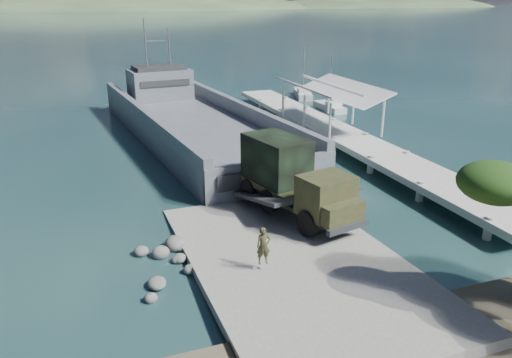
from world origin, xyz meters
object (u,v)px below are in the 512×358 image
at_px(pier, 335,125).
at_px(sailboat_near, 330,107).
at_px(military_truck, 292,178).
at_px(landing_craft, 194,129).
at_px(sailboat_far, 303,94).
at_px(soldier, 263,253).

height_order(pier, sailboat_near, sailboat_near).
xyz_separation_m(pier, sailboat_near, (6.18, 12.40, -1.24)).
bearing_deg(sailboat_near, military_truck, -122.84).
distance_m(pier, landing_craft, 13.33).
xyz_separation_m(landing_craft, military_truck, (1.31, -19.90, 1.67)).
height_order(landing_craft, sailboat_far, landing_craft).
height_order(military_truck, soldier, military_truck).
bearing_deg(military_truck, sailboat_far, 50.76).
bearing_deg(military_truck, sailboat_near, 44.61).
bearing_deg(sailboat_far, landing_craft, -123.26).
bearing_deg(sailboat_far, military_truck, -98.99).
distance_m(military_truck, sailboat_near, 31.66).
xyz_separation_m(soldier, sailboat_far, (21.59, 41.48, -1.02)).
bearing_deg(soldier, sailboat_near, 61.95).
relative_size(pier, sailboat_far, 5.81).
height_order(landing_craft, military_truck, landing_craft).
xyz_separation_m(pier, sailboat_far, (6.68, 21.08, -1.20)).
relative_size(sailboat_near, sailboat_far, 0.90).
height_order(military_truck, sailboat_near, sailboat_near).
bearing_deg(sailboat_near, landing_craft, -160.08).
bearing_deg(sailboat_near, sailboat_far, 86.27).
height_order(pier, military_truck, pier).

